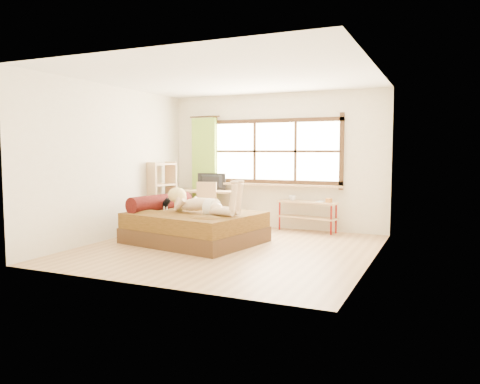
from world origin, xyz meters
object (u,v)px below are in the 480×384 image
at_px(bed, 193,226).
at_px(bookshelf, 161,195).
at_px(pipe_shelf, 308,209).
at_px(desk, 210,195).
at_px(kitten, 162,203).
at_px(woman, 201,195).
at_px(chair, 205,203).

distance_m(bed, bookshelf, 1.70).
relative_size(bed, pipe_shelf, 1.91).
bearing_deg(desk, kitten, -103.82).
xyz_separation_m(woman, bookshelf, (-1.50, 1.07, -0.15)).
bearing_deg(chair, bed, -80.27).
bearing_deg(kitten, bed, 2.98).
bearing_deg(woman, bed, 174.14).
distance_m(bed, woman, 0.58).
bearing_deg(chair, desk, 93.41).
bearing_deg(desk, bed, -81.60).
xyz_separation_m(kitten, chair, (0.20, 1.24, -0.12)).
relative_size(chair, bookshelf, 0.70).
xyz_separation_m(woman, kitten, (-0.87, 0.15, -0.19)).
relative_size(desk, chair, 1.36).
height_order(woman, kitten, woman).
distance_m(chair, bookshelf, 0.90).
height_order(kitten, pipe_shelf, kitten).
relative_size(woman, bookshelf, 1.09).
xyz_separation_m(bed, desk, (-0.56, 1.69, 0.37)).
distance_m(bed, kitten, 0.77).
distance_m(chair, pipe_shelf, 2.05).
bearing_deg(bookshelf, kitten, -41.62).
height_order(kitten, bookshelf, bookshelf).
bearing_deg(bed, bookshelf, 152.74).
relative_size(chair, pipe_shelf, 0.77).
bearing_deg(pipe_shelf, bed, -120.30).
height_order(woman, bookshelf, bookshelf).
bearing_deg(desk, woman, -76.44).
distance_m(bed, chair, 1.43).
relative_size(woman, pipe_shelf, 1.18).
bearing_deg(desk, pipe_shelf, -6.49).
xyz_separation_m(desk, pipe_shelf, (2.08, 0.12, -0.21)).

